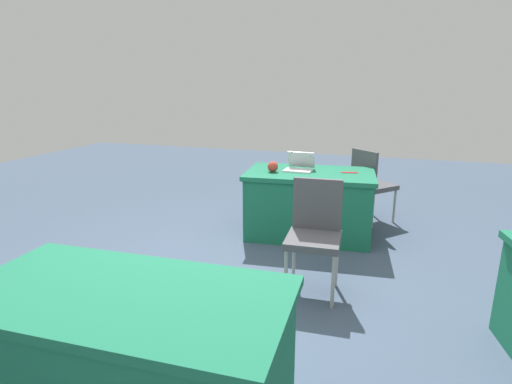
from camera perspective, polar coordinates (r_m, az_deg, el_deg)
The scene contains 8 objects.
ground_plane at distance 3.61m, azimuth -1.69°, elevation -13.85°, with size 14.40×14.40×0.00m, color #3D4C60.
table_foreground at distance 4.77m, azimuth 7.51°, elevation -1.62°, with size 1.53×1.01×0.76m.
table_mid_left at distance 2.33m, azimuth -17.45°, elevation -21.46°, with size 1.68×0.89×0.76m.
chair_near_front at distance 5.33m, azimuth 15.85°, elevation 1.48°, with size 0.62×0.62×0.95m.
chair_tucked_left at distance 3.45m, azimuth 8.29°, elevation -5.21°, with size 0.46×0.46×0.97m.
laptop_silver at distance 4.73m, azimuth 6.10°, elevation 3.53°, with size 0.33×0.30×0.21m.
yarn_ball at distance 4.62m, azimuth 2.38°, elevation 3.59°, with size 0.12×0.12×0.12m, color #B2382D.
scissors_red at distance 4.70m, azimuth 13.05°, elevation 2.70°, with size 0.18×0.04×0.01m, color red.
Camera 1 is at (-1.08, 2.96, 1.75)m, focal length 28.33 mm.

